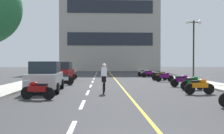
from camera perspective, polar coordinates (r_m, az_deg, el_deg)
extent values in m
plane|color=#38383A|center=(25.31, 0.23, -2.92)|extent=(140.00, 140.00, 0.00)
cube|color=#B7B2A8|center=(28.90, -14.49, -2.34)|extent=(2.40, 72.00, 0.12)
cube|color=#B7B2A8|center=(29.50, 14.06, -2.27)|extent=(2.40, 72.00, 0.12)
cube|color=silver|center=(6.51, -9.72, -14.59)|extent=(0.14, 2.20, 0.01)
cube|color=silver|center=(10.40, -6.93, -8.66)|extent=(0.14, 2.20, 0.01)
cube|color=silver|center=(14.35, -5.69, -5.97)|extent=(0.14, 2.20, 0.01)
cube|color=silver|center=(18.32, -5.00, -4.44)|extent=(0.14, 2.20, 0.01)
cube|color=silver|center=(22.31, -4.55, -3.46)|extent=(0.14, 2.20, 0.01)
cube|color=silver|center=(26.29, -4.24, -2.77)|extent=(0.14, 2.20, 0.01)
cube|color=silver|center=(30.28, -4.01, -2.27)|extent=(0.14, 2.20, 0.01)
cube|color=silver|center=(34.28, -3.84, -1.88)|extent=(0.14, 2.20, 0.01)
cube|color=silver|center=(38.27, -3.70, -1.57)|extent=(0.14, 2.20, 0.01)
cube|color=silver|center=(42.27, -3.59, -1.32)|extent=(0.14, 2.20, 0.01)
cube|color=silver|center=(46.26, -3.49, -1.12)|extent=(0.14, 2.20, 0.01)
cube|color=silver|center=(50.26, -3.42, -0.94)|extent=(0.14, 2.20, 0.01)
cube|color=gold|center=(28.31, 0.44, -2.49)|extent=(0.12, 66.00, 0.01)
cube|color=#9E998E|center=(53.15, -0.53, 10.92)|extent=(20.53, 6.21, 21.72)
cube|color=#1E232D|center=(49.44, -0.40, 6.58)|extent=(17.24, 0.10, 2.61)
cube|color=#1E232D|center=(50.48, -0.40, 13.97)|extent=(17.24, 0.10, 2.61)
cylinder|color=black|center=(23.51, 18.54, 3.67)|extent=(0.14, 0.14, 5.46)
cylinder|color=black|center=(23.77, 18.57, 9.89)|extent=(1.10, 0.08, 0.08)
sphere|color=white|center=(23.58, 17.31, 9.97)|extent=(0.36, 0.36, 0.36)
sphere|color=white|center=(23.97, 19.82, 9.81)|extent=(0.36, 0.36, 0.36)
cylinder|color=black|center=(16.97, -17.35, -3.85)|extent=(0.26, 0.65, 0.64)
cylinder|color=black|center=(16.72, -11.61, -3.90)|extent=(0.26, 0.65, 0.64)
cylinder|color=black|center=(14.24, -19.55, -4.80)|extent=(0.26, 0.65, 0.64)
cylinder|color=black|center=(13.95, -12.72, -4.88)|extent=(0.26, 0.65, 0.64)
cube|color=#B7B7BC|center=(15.41, -15.27, -2.84)|extent=(1.96, 4.30, 0.80)
cube|color=#1E2833|center=(15.38, -15.28, -0.05)|extent=(1.70, 2.29, 0.70)
cylinder|color=black|center=(24.75, -12.91, -2.30)|extent=(0.22, 0.64, 0.64)
cylinder|color=black|center=(24.49, -9.00, -2.32)|extent=(0.22, 0.64, 0.64)
cylinder|color=black|center=(22.01, -14.28, -2.72)|extent=(0.22, 0.64, 0.64)
cylinder|color=black|center=(21.71, -9.89, -2.75)|extent=(0.22, 0.64, 0.64)
cube|color=maroon|center=(23.20, -11.50, -1.53)|extent=(1.73, 4.21, 0.80)
cube|color=#1E2833|center=(23.18, -11.51, 0.33)|extent=(1.58, 2.21, 0.70)
cylinder|color=black|center=(12.41, -19.25, -5.75)|extent=(0.61, 0.23, 0.60)
cylinder|color=black|center=(11.91, -14.60, -6.00)|extent=(0.61, 0.23, 0.60)
cube|color=maroon|center=(12.13, -16.98, -4.85)|extent=(0.94, 0.47, 0.28)
ellipsoid|color=maroon|center=(12.20, -17.82, -3.78)|extent=(0.48, 0.33, 0.22)
cube|color=black|center=(12.00, -15.91, -3.94)|extent=(0.48, 0.33, 0.10)
cylinder|color=silver|center=(12.35, -19.26, -2.98)|extent=(0.16, 0.59, 0.03)
cylinder|color=black|center=(14.50, 21.70, -4.79)|extent=(0.60, 0.14, 0.60)
cylinder|color=black|center=(14.03, 17.71, -4.96)|extent=(0.60, 0.14, 0.60)
cube|color=orange|center=(14.24, 19.74, -3.99)|extent=(0.92, 0.33, 0.28)
ellipsoid|color=orange|center=(14.31, 20.47, -3.09)|extent=(0.45, 0.27, 0.22)
cube|color=black|center=(14.11, 18.83, -3.21)|extent=(0.45, 0.27, 0.10)
cylinder|color=silver|center=(14.45, 21.72, -2.42)|extent=(0.07, 0.60, 0.03)
cylinder|color=black|center=(16.75, 19.86, -4.00)|extent=(0.61, 0.24, 0.60)
cylinder|color=black|center=(16.13, 16.70, -4.17)|extent=(0.61, 0.24, 0.60)
cube|color=#0C4C19|center=(16.42, 18.31, -3.32)|extent=(0.94, 0.49, 0.28)
ellipsoid|color=#0C4C19|center=(16.52, 18.89, -2.53)|extent=(0.48, 0.34, 0.22)
cube|color=black|center=(16.26, 17.59, -2.65)|extent=(0.48, 0.34, 0.10)
cylinder|color=silver|center=(16.71, 19.88, -1.95)|extent=(0.17, 0.59, 0.03)
cylinder|color=black|center=(18.46, 17.62, -3.52)|extent=(0.60, 0.14, 0.60)
cylinder|color=black|center=(18.05, 14.41, -3.61)|extent=(0.60, 0.14, 0.60)
cube|color=#590C59|center=(18.23, 16.04, -2.88)|extent=(0.92, 0.33, 0.28)
ellipsoid|color=#590C59|center=(18.29, 16.62, -2.17)|extent=(0.45, 0.27, 0.22)
cube|color=black|center=(18.13, 15.31, -2.26)|extent=(0.45, 0.27, 0.10)
cylinder|color=silver|center=(18.42, 17.63, -1.66)|extent=(0.07, 0.60, 0.03)
cylinder|color=black|center=(19.29, -13.10, -3.30)|extent=(0.60, 0.10, 0.60)
cylinder|color=black|center=(19.12, -9.85, -3.33)|extent=(0.60, 0.10, 0.60)
cube|color=#B2B2B7|center=(19.18, -11.48, -2.66)|extent=(0.90, 0.28, 0.28)
ellipsoid|color=#B2B2B7|center=(19.20, -12.07, -2.00)|extent=(0.44, 0.24, 0.22)
cube|color=black|center=(19.13, -10.74, -2.07)|extent=(0.44, 0.24, 0.10)
cylinder|color=silver|center=(19.25, -13.10, -1.52)|extent=(0.03, 0.60, 0.03)
cylinder|color=black|center=(20.65, -12.99, -3.02)|extent=(0.61, 0.25, 0.60)
cylinder|color=black|center=(20.76, -9.96, -2.98)|extent=(0.61, 0.25, 0.60)
cube|color=#B2B2B7|center=(20.68, -11.48, -2.39)|extent=(0.94, 0.51, 0.28)
ellipsoid|color=#B2B2B7|center=(20.65, -12.03, -1.79)|extent=(0.49, 0.35, 0.22)
cube|color=black|center=(20.70, -10.79, -1.83)|extent=(0.49, 0.35, 0.10)
cylinder|color=silver|center=(20.61, -13.00, -1.35)|extent=(0.19, 0.59, 0.03)
cylinder|color=black|center=(22.69, 13.57, -2.65)|extent=(0.60, 0.30, 0.60)
cylinder|color=black|center=(22.79, 10.80, -2.63)|extent=(0.60, 0.30, 0.60)
cube|color=#590C59|center=(22.72, 12.18, -2.09)|extent=(0.94, 0.57, 0.28)
ellipsoid|color=#590C59|center=(22.69, 12.69, -1.54)|extent=(0.50, 0.37, 0.22)
cube|color=black|center=(22.73, 11.56, -1.58)|extent=(0.50, 0.37, 0.10)
cylinder|color=silver|center=(22.66, 13.57, -1.14)|extent=(0.23, 0.58, 0.03)
cylinder|color=black|center=(24.73, 12.26, -2.35)|extent=(0.61, 0.23, 0.60)
cylinder|color=black|center=(24.24, 9.95, -2.40)|extent=(0.61, 0.23, 0.60)
cube|color=brown|center=(24.47, 11.12, -1.86)|extent=(0.94, 0.47, 0.28)
ellipsoid|color=brown|center=(24.55, 11.54, -1.34)|extent=(0.48, 0.33, 0.22)
cube|color=black|center=(24.35, 10.60, -1.40)|extent=(0.48, 0.33, 0.10)
cylinder|color=silver|center=(24.70, 12.27, -0.96)|extent=(0.16, 0.59, 0.03)
cylinder|color=black|center=(26.16, -11.10, -2.16)|extent=(0.61, 0.22, 0.60)
cylinder|color=black|center=(25.80, -8.81, -2.19)|extent=(0.61, 0.22, 0.60)
cube|color=#590C59|center=(25.96, -9.97, -1.69)|extent=(0.94, 0.45, 0.28)
ellipsoid|color=#590C59|center=(26.02, -10.38, -1.20)|extent=(0.48, 0.32, 0.22)
cube|color=black|center=(25.88, -9.44, -1.25)|extent=(0.48, 0.32, 0.10)
cylinder|color=silver|center=(26.13, -11.11, -0.84)|extent=(0.15, 0.59, 0.03)
cylinder|color=black|center=(29.38, 9.56, -1.80)|extent=(0.61, 0.15, 0.60)
cylinder|color=black|center=(29.08, 7.49, -1.82)|extent=(0.61, 0.15, 0.60)
cube|color=#590C59|center=(29.21, 8.53, -1.38)|extent=(0.92, 0.36, 0.28)
ellipsoid|color=#590C59|center=(29.26, 8.91, -0.95)|extent=(0.46, 0.28, 0.22)
cube|color=black|center=(29.14, 8.06, -0.99)|extent=(0.46, 0.28, 0.10)
cylinder|color=silver|center=(29.36, 9.57, -0.63)|extent=(0.08, 0.60, 0.03)
cylinder|color=black|center=(30.65, 8.61, -1.68)|extent=(0.61, 0.24, 0.60)
cylinder|color=black|center=(30.71, 6.56, -1.67)|extent=(0.61, 0.24, 0.60)
cube|color=#B2B2B7|center=(30.66, 7.59, -1.26)|extent=(0.94, 0.48, 0.28)
ellipsoid|color=#B2B2B7|center=(30.64, 7.96, -0.85)|extent=(0.48, 0.34, 0.22)
cube|color=black|center=(30.67, 7.12, -0.89)|extent=(0.48, 0.34, 0.10)
cylinder|color=silver|center=(30.62, 8.62, -0.56)|extent=(0.17, 0.59, 0.03)
torus|color=black|center=(14.57, -1.74, -4.53)|extent=(0.09, 0.72, 0.72)
torus|color=black|center=(13.53, -2.02, -4.96)|extent=(0.09, 0.72, 0.72)
cylinder|color=red|center=(14.00, -1.88, -3.52)|extent=(0.11, 0.95, 0.04)
cube|color=black|center=(13.83, -1.92, -2.66)|extent=(0.11, 0.21, 0.06)
cylinder|color=red|center=(14.43, -1.77, -2.39)|extent=(0.42, 0.06, 0.03)
cube|color=black|center=(13.89, -1.91, -2.94)|extent=(0.27, 0.38, 0.28)
cube|color=white|center=(14.01, -1.87, -1.26)|extent=(0.35, 0.48, 0.61)
sphere|color=tan|center=(14.13, -1.84, 0.18)|extent=(0.20, 0.20, 0.20)
ellipsoid|color=white|center=(14.13, -1.84, 0.46)|extent=(0.24, 0.26, 0.16)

